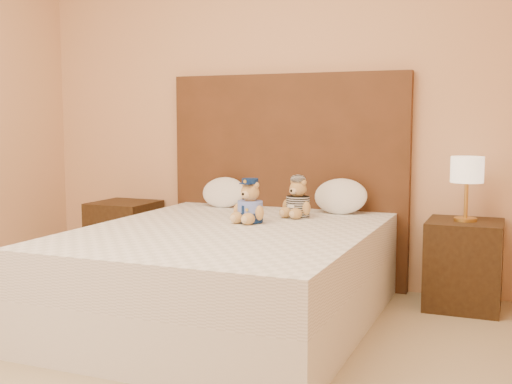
{
  "coord_description": "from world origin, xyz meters",
  "views": [
    {
      "loc": [
        1.53,
        -2.13,
        1.16
      ],
      "look_at": [
        0.07,
        1.45,
        0.74
      ],
      "focal_mm": 45.0,
      "sensor_mm": 36.0,
      "label": 1
    }
  ],
  "objects_px": {
    "teddy_police": "(250,201)",
    "pillow_left": "(224,191)",
    "nightstand_right": "(464,264)",
    "teddy_prisoner": "(298,198)",
    "nightstand_left": "(125,237)",
    "lamp": "(467,173)",
    "pillow_right": "(341,194)",
    "bed": "(229,275)"
  },
  "relations": [
    {
      "from": "teddy_police",
      "to": "pillow_left",
      "type": "distance_m",
      "value": 0.75
    },
    {
      "from": "nightstand_right",
      "to": "teddy_police",
      "type": "xyz_separation_m",
      "value": [
        -1.21,
        -0.57,
        0.41
      ]
    },
    {
      "from": "teddy_police",
      "to": "teddy_prisoner",
      "type": "xyz_separation_m",
      "value": [
        0.2,
        0.32,
        -0.01
      ]
    },
    {
      "from": "nightstand_left",
      "to": "pillow_left",
      "type": "bearing_deg",
      "value": 2.06
    },
    {
      "from": "teddy_police",
      "to": "teddy_prisoner",
      "type": "distance_m",
      "value": 0.38
    },
    {
      "from": "nightstand_right",
      "to": "lamp",
      "type": "bearing_deg",
      "value": 180.0
    },
    {
      "from": "teddy_police",
      "to": "pillow_left",
      "type": "bearing_deg",
      "value": 142.32
    },
    {
      "from": "teddy_prisoner",
      "to": "pillow_right",
      "type": "relative_size",
      "value": 0.7
    },
    {
      "from": "bed",
      "to": "lamp",
      "type": "height_order",
      "value": "lamp"
    },
    {
      "from": "bed",
      "to": "teddy_police",
      "type": "height_order",
      "value": "teddy_police"
    },
    {
      "from": "nightstand_right",
      "to": "pillow_left",
      "type": "xyz_separation_m",
      "value": [
        -1.67,
        0.03,
        0.39
      ]
    },
    {
      "from": "nightstand_left",
      "to": "lamp",
      "type": "relative_size",
      "value": 1.38
    },
    {
      "from": "bed",
      "to": "nightstand_right",
      "type": "xyz_separation_m",
      "value": [
        1.25,
        0.8,
        -0.0
      ]
    },
    {
      "from": "pillow_left",
      "to": "nightstand_left",
      "type": "bearing_deg",
      "value": -177.94
    },
    {
      "from": "teddy_police",
      "to": "teddy_prisoner",
      "type": "relative_size",
      "value": 1.05
    },
    {
      "from": "nightstand_right",
      "to": "pillow_left",
      "type": "relative_size",
      "value": 1.66
    },
    {
      "from": "nightstand_right",
      "to": "pillow_right",
      "type": "relative_size",
      "value": 1.52
    },
    {
      "from": "teddy_police",
      "to": "teddy_prisoner",
      "type": "height_order",
      "value": "teddy_police"
    },
    {
      "from": "nightstand_left",
      "to": "teddy_police",
      "type": "relative_size",
      "value": 2.06
    },
    {
      "from": "bed",
      "to": "lamp",
      "type": "xyz_separation_m",
      "value": [
        1.25,
        0.8,
        0.57
      ]
    },
    {
      "from": "nightstand_right",
      "to": "teddy_prisoner",
      "type": "distance_m",
      "value": 1.12
    },
    {
      "from": "teddy_police",
      "to": "pillow_right",
      "type": "height_order",
      "value": "teddy_police"
    },
    {
      "from": "lamp",
      "to": "bed",
      "type": "bearing_deg",
      "value": -147.38
    },
    {
      "from": "nightstand_left",
      "to": "nightstand_right",
      "type": "height_order",
      "value": "same"
    },
    {
      "from": "teddy_prisoner",
      "to": "bed",
      "type": "bearing_deg",
      "value": -93.37
    },
    {
      "from": "nightstand_left",
      "to": "teddy_police",
      "type": "xyz_separation_m",
      "value": [
        1.29,
        -0.57,
        0.41
      ]
    },
    {
      "from": "nightstand_left",
      "to": "teddy_prisoner",
      "type": "height_order",
      "value": "teddy_prisoner"
    },
    {
      "from": "nightstand_right",
      "to": "lamp",
      "type": "distance_m",
      "value": 0.57
    },
    {
      "from": "bed",
      "to": "pillow_left",
      "type": "height_order",
      "value": "pillow_left"
    },
    {
      "from": "bed",
      "to": "teddy_prisoner",
      "type": "height_order",
      "value": "teddy_prisoner"
    },
    {
      "from": "bed",
      "to": "lamp",
      "type": "distance_m",
      "value": 1.59
    },
    {
      "from": "lamp",
      "to": "teddy_police",
      "type": "xyz_separation_m",
      "value": [
        -1.21,
        -0.57,
        -0.16
      ]
    },
    {
      "from": "nightstand_left",
      "to": "pillow_right",
      "type": "xyz_separation_m",
      "value": [
        1.7,
        0.03,
        0.4
      ]
    },
    {
      "from": "lamp",
      "to": "teddy_police",
      "type": "distance_m",
      "value": 1.35
    },
    {
      "from": "nightstand_left",
      "to": "pillow_right",
      "type": "height_order",
      "value": "pillow_right"
    },
    {
      "from": "nightstand_right",
      "to": "pillow_right",
      "type": "xyz_separation_m",
      "value": [
        -0.8,
        0.03,
        0.4
      ]
    },
    {
      "from": "nightstand_left",
      "to": "nightstand_right",
      "type": "relative_size",
      "value": 1.0
    },
    {
      "from": "teddy_police",
      "to": "pillow_left",
      "type": "height_order",
      "value": "teddy_police"
    },
    {
      "from": "nightstand_left",
      "to": "nightstand_right",
      "type": "distance_m",
      "value": 2.5
    },
    {
      "from": "nightstand_right",
      "to": "teddy_police",
      "type": "relative_size",
      "value": 2.06
    },
    {
      "from": "nightstand_left",
      "to": "teddy_prisoner",
      "type": "distance_m",
      "value": 1.56
    },
    {
      "from": "nightstand_right",
      "to": "pillow_right",
      "type": "distance_m",
      "value": 0.9
    }
  ]
}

